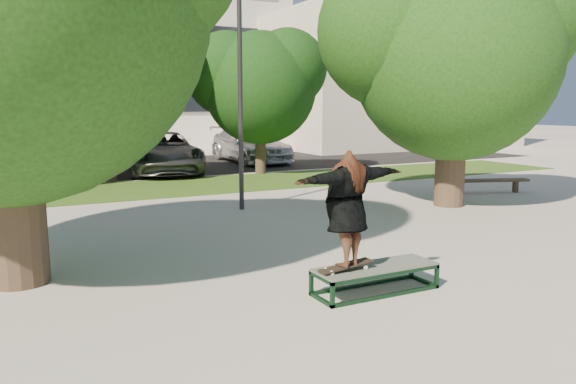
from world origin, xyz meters
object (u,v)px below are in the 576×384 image
tree_right (451,45)px  lamppost (240,82)px  car_dark (71,152)px  car_silver_b (250,144)px  grind_box (375,279)px  car_grey (163,153)px  bench (485,181)px

tree_right → lamppost: bearing=158.7°
car_dark → car_silver_b: (7.88, 1.11, -0.01)m
tree_right → car_dark: 14.47m
tree_right → car_dark: size_ratio=1.31×
grind_box → car_dark: 16.69m
lamppost → car_grey: lamppost is taller
tree_right → car_dark: tree_right is taller
car_dark → tree_right: bearing=-50.9°
car_silver_b → tree_right: bearing=-90.8°
bench → tree_right: bearing=-137.8°
car_grey → grind_box: bearing=-85.1°
grind_box → bench: (8.29, 5.87, 0.15)m
car_grey → car_silver_b: size_ratio=1.02×
car_dark → lamppost: bearing=-68.2°
car_silver_b → lamppost: bearing=-115.0°
lamppost → car_silver_b: lamppost is taller
tree_right → bench: 4.68m
grind_box → bench: 10.16m
grind_box → car_grey: 15.33m
grind_box → bench: size_ratio=0.69×
lamppost → car_silver_b: (4.99, 10.93, -2.34)m
grind_box → car_dark: size_ratio=0.36×
grind_box → car_grey: bearing=86.0°
tree_right → bench: bearing=22.3°
bench → grind_box: bearing=-124.8°
lamppost → car_dark: 10.50m
car_dark → car_silver_b: bearing=13.5°
car_dark → car_grey: 3.42m
grind_box → car_dark: car_dark is taller
grind_box → car_silver_b: 18.59m
tree_right → bench: size_ratio=2.48×
lamppost → car_silver_b: bearing=65.4°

